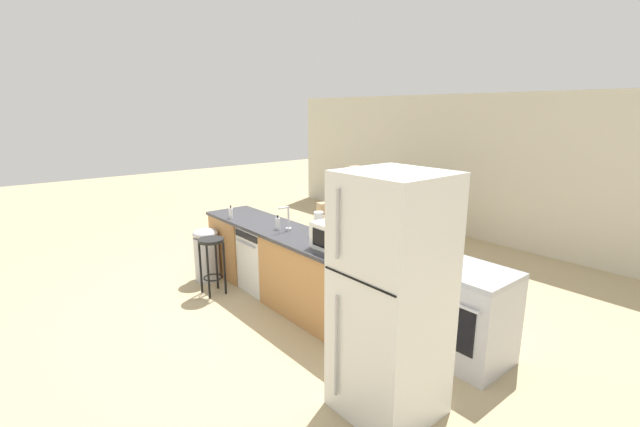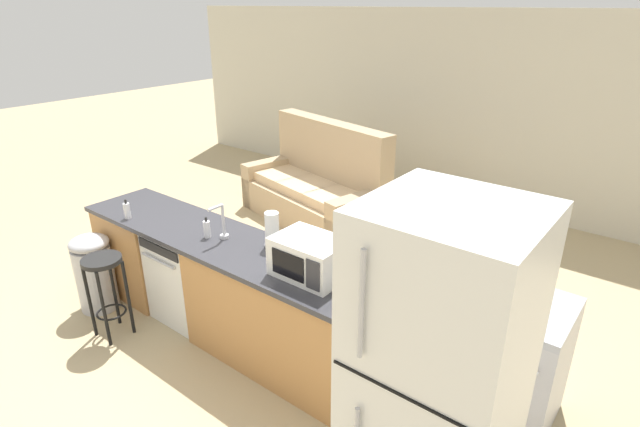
{
  "view_description": "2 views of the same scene",
  "coord_description": "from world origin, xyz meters",
  "views": [
    {
      "loc": [
        4.29,
        -2.84,
        2.32
      ],
      "look_at": [
        0.44,
        0.33,
        1.1
      ],
      "focal_mm": 24.0,
      "sensor_mm": 36.0,
      "label": 1
    },
    {
      "loc": [
        3.06,
        -2.35,
        2.66
      ],
      "look_at": [
        0.67,
        0.7,
        1.01
      ],
      "focal_mm": 28.0,
      "sensor_mm": 36.0,
      "label": 2
    }
  ],
  "objects": [
    {
      "name": "ground_plane",
      "position": [
        0.0,
        0.0,
        0.0
      ],
      "size": [
        24.0,
        24.0,
        0.0
      ],
      "primitive_type": "plane",
      "color": "tan"
    },
    {
      "name": "wall_back",
      "position": [
        0.3,
        4.2,
        1.3
      ],
      "size": [
        10.0,
        0.06,
        2.6
      ],
      "color": "beige",
      "rests_on": "ground_plane"
    },
    {
      "name": "kitchen_counter",
      "position": [
        0.24,
        0.0,
        0.42
      ],
      "size": [
        2.94,
        0.66,
        0.9
      ],
      "color": "#B77F47",
      "rests_on": "ground_plane"
    },
    {
      "name": "dishwasher",
      "position": [
        -0.25,
        -0.0,
        0.42
      ],
      "size": [
        0.58,
        0.61,
        0.84
      ],
      "color": "white",
      "rests_on": "ground_plane"
    },
    {
      "name": "stove_range",
      "position": [
        2.35,
        0.55,
        0.45
      ],
      "size": [
        0.76,
        0.68,
        0.9
      ],
      "color": "#B7B7BC",
      "rests_on": "ground_plane"
    },
    {
      "name": "refrigerator",
      "position": [
        2.35,
        -0.55,
        0.95
      ],
      "size": [
        0.72,
        0.73,
        1.9
      ],
      "color": "silver",
      "rests_on": "ground_plane"
    },
    {
      "name": "microwave",
      "position": [
        1.13,
        -0.0,
        1.04
      ],
      "size": [
        0.5,
        0.37,
        0.28
      ],
      "color": "white",
      "rests_on": "kitchen_counter"
    },
    {
      "name": "sink_faucet",
      "position": [
        0.22,
        0.01,
        1.03
      ],
      "size": [
        0.07,
        0.18,
        0.3
      ],
      "color": "silver",
      "rests_on": "kitchen_counter"
    },
    {
      "name": "paper_towel_roll",
      "position": [
        0.62,
        0.17,
        1.04
      ],
      "size": [
        0.14,
        0.14,
        0.28
      ],
      "color": "#4C4C51",
      "rests_on": "kitchen_counter"
    },
    {
      "name": "soap_bottle",
      "position": [
        0.09,
        -0.04,
        0.97
      ],
      "size": [
        0.06,
        0.06,
        0.18
      ],
      "color": "silver",
      "rests_on": "kitchen_counter"
    },
    {
      "name": "dish_soap_bottle",
      "position": [
        -0.76,
        -0.22,
        0.97
      ],
      "size": [
        0.06,
        0.06,
        0.18
      ],
      "color": "silver",
      "rests_on": "kitchen_counter"
    },
    {
      "name": "kettle",
      "position": [
        2.18,
        0.42,
        0.99
      ],
      "size": [
        0.21,
        0.17,
        0.19
      ],
      "color": "silver",
      "rests_on": "stove_range"
    },
    {
      "name": "bar_stool",
      "position": [
        -0.55,
        -0.63,
        0.54
      ],
      "size": [
        0.32,
        0.32,
        0.74
      ],
      "color": "black",
      "rests_on": "ground_plane"
    },
    {
      "name": "trash_bin",
      "position": [
        -1.04,
        -0.49,
        0.38
      ],
      "size": [
        0.35,
        0.35,
        0.74
      ],
      "color": "#B7B7BC",
      "rests_on": "ground_plane"
    },
    {
      "name": "couch",
      "position": [
        -0.72,
        2.44,
        0.39
      ],
      "size": [
        2.15,
        1.32,
        1.27
      ],
      "color": "tan",
      "rests_on": "ground_plane"
    }
  ]
}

